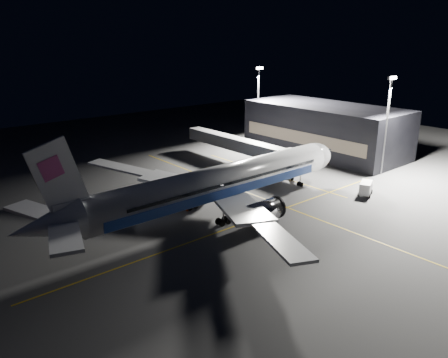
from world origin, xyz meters
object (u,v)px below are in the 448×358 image
Objects in this scene: airliner at (215,184)px; floodlight_mast_south at (387,117)px; jet_bridge at (244,146)px; safety_cone_a at (187,209)px; service_truck at (366,187)px; baggage_tug at (126,201)px; floodlight_mast_north at (258,98)px; safety_cone_c at (192,195)px; safety_cone_b at (205,190)px.

airliner is 42.13m from floodlight_mast_south.
jet_bridge is 51.31× the size of safety_cone_a.
safety_cone_a is (-30.35, 14.99, -1.02)m from service_truck.
floodlight_mast_south is at bearing -12.81° from safety_cone_a.
baggage_tug is 11.40m from safety_cone_a.
jet_bridge is 31.05m from floodlight_mast_south.
safety_cone_a is (-44.05, -27.99, -12.04)m from floodlight_mast_north.
floodlight_mast_north is 3.90× the size of service_truck.
service_truck is 7.92× the size of safety_cone_a.
baggage_tug is at bearing 125.29° from safety_cone_a.
safety_cone_c is at bearing -23.22° from baggage_tug.
airliner is 104.80× the size of safety_cone_c.
floodlight_mast_north reaches higher than service_truck.
jet_bridge reaches higher than safety_cone_b.
safety_cone_c is at bearing 78.37° from airliner.
safety_cone_a is (-2.97, 4.00, -4.83)m from airliner.
service_truck is (-13.70, -4.97, -11.01)m from floodlight_mast_south.
baggage_tug is at bearing -171.70° from jet_bridge.
safety_cone_b is (5.49, 9.80, -4.88)m from airliner.
service_truck is 2.22× the size of baggage_tug.
safety_cone_c is at bearing 117.22° from service_truck.
safety_cone_c is (11.43, -4.19, -0.48)m from baggage_tug.
safety_cone_a is (-26.05, -14.06, -4.25)m from jet_bridge.
safety_cone_c is (-21.20, -8.95, -4.29)m from jet_bridge.
floodlight_mast_north is 46.97m from safety_cone_c.
floodlight_mast_north is 8.64× the size of baggage_tug.
floodlight_mast_north is 1.00× the size of floodlight_mast_south.
floodlight_mast_south reaches higher than jet_bridge.
service_truck is 44.20m from baggage_tug.
floodlight_mast_south is (18.00, -24.07, 7.79)m from jet_bridge.
safety_cone_b is at bearing -16.17° from baggage_tug.
baggage_tug reaches higher than safety_cone_b.
safety_cone_b is at bearing 10.86° from safety_cone_c.
safety_cone_a is at bearing 129.18° from service_truck.
service_truck is 33.86m from safety_cone_a.
floodlight_mast_north is 37.01× the size of safety_cone_b.
floodlight_mast_south is at bearing -4.59° from service_truck.
baggage_tug is (-50.63, 19.31, -11.60)m from floodlight_mast_south.
floodlight_mast_north is 35.29× the size of safety_cone_c.
airliner is at bearing -141.96° from jet_bridge.
safety_cone_b is at bearing -154.86° from jet_bridge.
jet_bridge is 1.66× the size of floodlight_mast_north.
floodlight_mast_south is at bearing -8.33° from airliner.
baggage_tug is at bearing 122.13° from service_truck.
safety_cone_c is (-39.20, -22.88, -12.08)m from floodlight_mast_north.
floodlight_mast_north is 30.88× the size of safety_cone_a.
baggage_tug is (-9.55, 13.30, -4.39)m from airliner.
airliner is 25.66× the size of baggage_tug.
airliner is 2.97× the size of floodlight_mast_south.
safety_cone_b is at bearing 60.75° from airliner.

